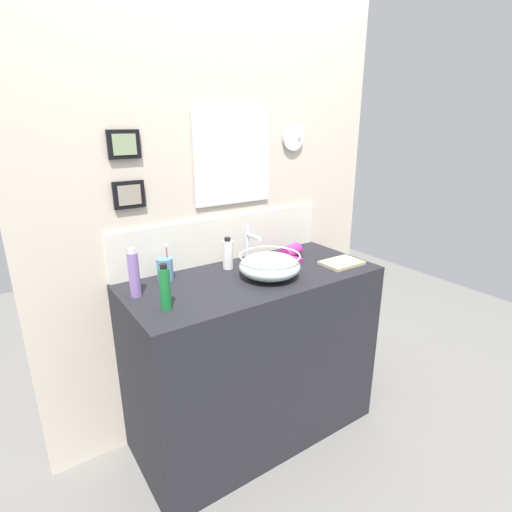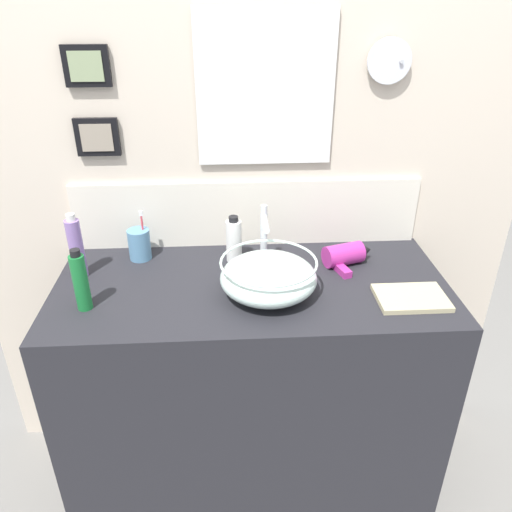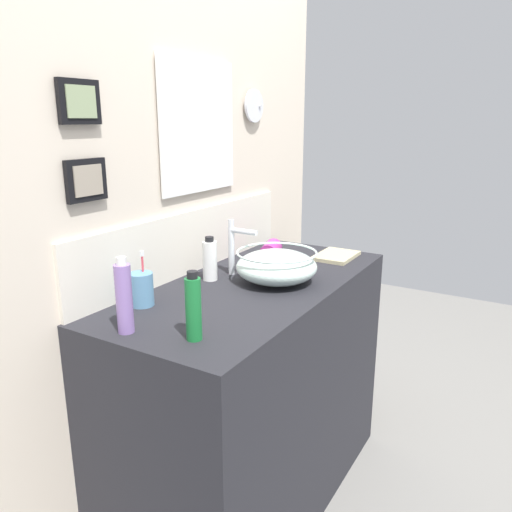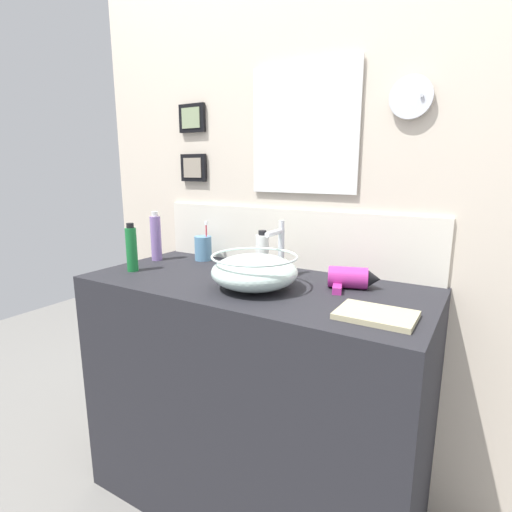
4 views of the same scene
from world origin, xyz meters
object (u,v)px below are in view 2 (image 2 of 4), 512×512
object	(u,v)px
faucet	(264,232)
soap_dispenser	(81,281)
hair_drier	(347,255)
hand_towel	(411,298)
toothbrush_cup	(140,244)
lotion_bottle	(234,240)
glass_bowl_sink	(268,277)
spray_bottle	(76,248)

from	to	relation	value
faucet	soap_dispenser	xyz separation A→B (m)	(-0.55, -0.23, -0.03)
hair_drier	hand_towel	world-z (taller)	hair_drier
toothbrush_cup	soap_dispenser	bearing A→B (deg)	-111.74
toothbrush_cup	lotion_bottle	world-z (taller)	toothbrush_cup
glass_bowl_sink	hand_towel	bearing A→B (deg)	-7.98
hair_drier	spray_bottle	distance (m)	0.90
soap_dispenser	hand_towel	size ratio (longest dim) A/B	0.92
glass_bowl_sink	hand_towel	xyz separation A→B (m)	(0.44, -0.06, -0.05)
hair_drier	lotion_bottle	bearing A→B (deg)	172.47
glass_bowl_sink	lotion_bottle	world-z (taller)	lotion_bottle
glass_bowl_sink	hand_towel	world-z (taller)	glass_bowl_sink
lotion_bottle	soap_dispenser	bearing A→B (deg)	-148.92
faucet	hair_drier	xyz separation A→B (m)	(0.29, -0.01, -0.09)
glass_bowl_sink	toothbrush_cup	bearing A→B (deg)	148.67
toothbrush_cup	spray_bottle	world-z (taller)	spray_bottle
hair_drier	toothbrush_cup	bearing A→B (deg)	173.27
soap_dispenser	glass_bowl_sink	bearing A→B (deg)	4.51
faucet	soap_dispenser	size ratio (longest dim) A/B	1.11
glass_bowl_sink	faucet	distance (m)	0.19
toothbrush_cup	soap_dispenser	distance (m)	0.33
glass_bowl_sink	soap_dispenser	bearing A→B (deg)	-175.49
faucet	hair_drier	size ratio (longest dim) A/B	1.15
faucet	hair_drier	world-z (taller)	faucet
hair_drier	lotion_bottle	xyz separation A→B (m)	(-0.39, 0.05, 0.04)
faucet	toothbrush_cup	distance (m)	0.44
toothbrush_cup	spray_bottle	bearing A→B (deg)	-149.03
hair_drier	toothbrush_cup	distance (m)	0.73
spray_bottle	hair_drier	bearing A→B (deg)	1.54
glass_bowl_sink	lotion_bottle	distance (m)	0.25
spray_bottle	hand_towel	world-z (taller)	spray_bottle
faucet	lotion_bottle	size ratio (longest dim) A/B	1.30
faucet	lotion_bottle	world-z (taller)	faucet
hair_drier	soap_dispenser	world-z (taller)	soap_dispenser
spray_bottle	soap_dispenser	size ratio (longest dim) A/B	1.13
faucet	toothbrush_cup	bearing A→B (deg)	169.62
lotion_bottle	hand_towel	xyz separation A→B (m)	(0.54, -0.29, -0.07)
hand_towel	toothbrush_cup	bearing A→B (deg)	159.52
faucet	lotion_bottle	xyz separation A→B (m)	(-0.10, 0.05, -0.05)
faucet	toothbrush_cup	size ratio (longest dim) A/B	1.21
glass_bowl_sink	toothbrush_cup	size ratio (longest dim) A/B	1.67
toothbrush_cup	hair_drier	bearing A→B (deg)	-6.73
faucet	hand_towel	distance (m)	0.51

